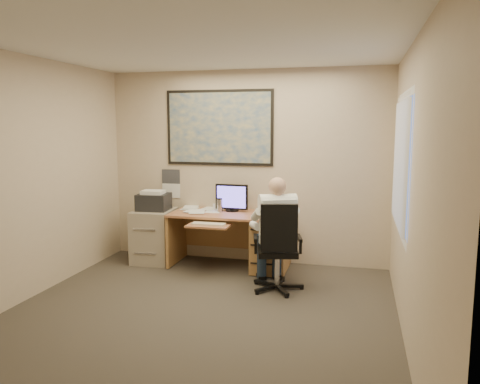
% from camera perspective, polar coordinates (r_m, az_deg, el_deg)
% --- Properties ---
extents(room_shell, '(4.00, 4.50, 2.70)m').
position_cam_1_polar(room_shell, '(4.47, -6.12, 0.58)').
color(room_shell, '#3A342D').
rests_on(room_shell, ground).
extents(desk, '(1.60, 0.97, 1.12)m').
position_cam_1_polar(desk, '(6.38, 1.70, -5.43)').
color(desk, '#B2724C').
rests_on(desk, ground).
extents(world_map, '(1.56, 0.03, 1.06)m').
position_cam_1_polar(world_map, '(6.67, -2.57, 7.83)').
color(world_map, '#1E4C93').
rests_on(world_map, room_shell).
extents(wall_calendar, '(0.28, 0.01, 0.42)m').
position_cam_1_polar(wall_calendar, '(6.98, -8.41, 1.01)').
color(wall_calendar, white).
rests_on(wall_calendar, room_shell).
extents(window_blinds, '(0.06, 1.40, 1.30)m').
position_cam_1_polar(window_blinds, '(4.99, 19.11, 3.27)').
color(window_blinds, beige).
rests_on(window_blinds, room_shell).
extents(filing_cabinet, '(0.57, 0.67, 1.03)m').
position_cam_1_polar(filing_cabinet, '(6.81, -10.38, -4.67)').
color(filing_cabinet, '#A69885').
rests_on(filing_cabinet, ground).
extents(office_chair, '(0.77, 0.77, 1.07)m').
position_cam_1_polar(office_chair, '(5.56, 4.34, -8.85)').
color(office_chair, black).
rests_on(office_chair, ground).
extents(person, '(0.83, 0.95, 1.34)m').
position_cam_1_polar(person, '(5.54, 4.64, -5.09)').
color(person, white).
rests_on(person, office_chair).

